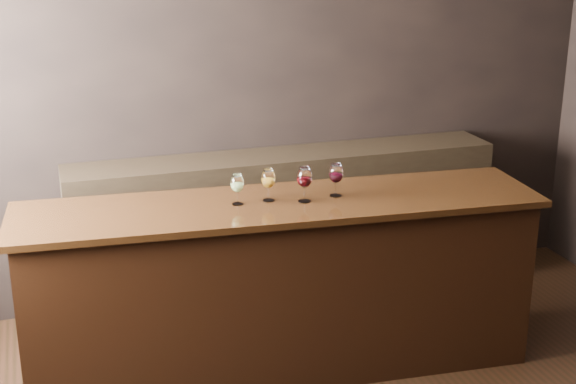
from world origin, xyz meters
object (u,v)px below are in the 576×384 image
object	(u,v)px
glass_red_a	(305,178)
glass_red_b	(336,174)
back_bar_shelf	(285,227)
glass_white	(237,184)
bar_counter	(281,289)
glass_amber	(268,179)

from	to	relation	value
glass_red_a	glass_red_b	xyz separation A→B (m)	(0.20, 0.04, -0.01)
back_bar_shelf	glass_red_b	size ratio (longest dim) A/B	15.29
glass_red_b	glass_white	bearing A→B (deg)	177.23
back_bar_shelf	glass_white	bearing A→B (deg)	-122.37
bar_counter	glass_red_a	size ratio (longest dim) A/B	14.27
glass_amber	glass_red_a	size ratio (longest dim) A/B	0.92
glass_white	bar_counter	bearing A→B (deg)	-6.98
glass_red_b	back_bar_shelf	bearing A→B (deg)	91.41
back_bar_shelf	glass_red_b	world-z (taller)	glass_red_b
glass_amber	glass_red_a	xyz separation A→B (m)	(0.18, -0.07, 0.01)
back_bar_shelf	glass_amber	distance (m)	1.10
glass_white	glass_red_a	size ratio (longest dim) A/B	0.87
back_bar_shelf	glass_red_b	distance (m)	1.07
glass_white	glass_red_b	distance (m)	0.55
back_bar_shelf	bar_counter	bearing A→B (deg)	-108.95
glass_amber	glass_red_b	xyz separation A→B (m)	(0.38, -0.03, 0.00)
bar_counter	glass_red_a	bearing A→B (deg)	-12.41
back_bar_shelf	glass_red_a	world-z (taller)	glass_red_a
bar_counter	back_bar_shelf	xyz separation A→B (m)	(0.30, 0.87, 0.02)
bar_counter	glass_amber	xyz separation A→B (m)	(-0.06, 0.03, 0.64)
bar_counter	glass_red_b	xyz separation A→B (m)	(0.32, 0.00, 0.65)
glass_white	back_bar_shelf	bearing A→B (deg)	57.63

